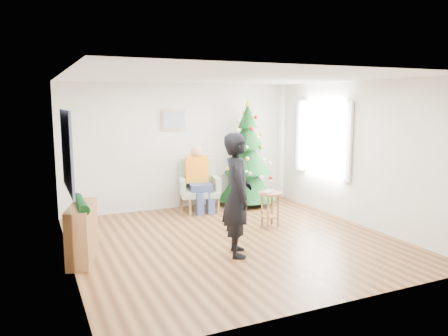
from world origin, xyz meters
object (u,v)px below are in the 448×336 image
christmas_tree (247,158)px  stool (270,209)px  armchair (199,192)px  standing_man (237,195)px  console (82,233)px

christmas_tree → stool: size_ratio=3.61×
christmas_tree → armchair: size_ratio=2.20×
standing_man → console: 2.27m
armchair → console: armchair is taller
armchair → standing_man: bearing=-85.3°
christmas_tree → standing_man: christmas_tree is taller
christmas_tree → standing_man: (-1.59, -2.75, -0.12)m
console → armchair: bearing=53.8°
standing_man → console: size_ratio=1.80×
armchair → console: (-2.53, -1.96, 0.02)m
christmas_tree → console: christmas_tree is taller
christmas_tree → console: bearing=-151.0°
armchair → console: bearing=-128.4°
standing_man → console: (-2.10, 0.71, -0.50)m
standing_man → console: standing_man is taller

